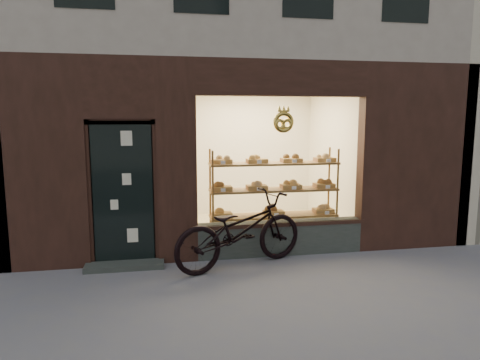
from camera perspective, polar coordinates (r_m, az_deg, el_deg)
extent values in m
plane|color=slate|center=(5.14, 6.97, -17.32)|extent=(90.00, 90.00, 0.00)
cube|color=#2C342E|center=(7.08, 5.36, -7.67)|extent=(2.70, 0.25, 0.55)
cube|color=black|center=(6.60, -15.32, -1.75)|extent=(0.90, 0.04, 2.15)
cube|color=#2C342E|center=(6.71, -15.08, -10.94)|extent=(1.15, 0.35, 0.08)
torus|color=#E6BC4C|center=(6.70, 5.82, 7.68)|extent=(0.33, 0.07, 0.33)
cube|color=olive|center=(7.53, 4.45, -8.45)|extent=(2.20, 0.45, 0.04)
cube|color=olive|center=(7.41, 4.49, -4.74)|extent=(2.20, 0.45, 0.03)
cube|color=olive|center=(7.32, 4.53, -1.31)|extent=(2.20, 0.45, 0.04)
cube|color=olive|center=(7.26, 4.57, 2.20)|extent=(2.20, 0.45, 0.04)
cylinder|color=olive|center=(6.96, -3.62, -3.06)|extent=(0.04, 0.04, 1.70)
cylinder|color=olive|center=(7.51, 12.83, -2.40)|extent=(0.04, 0.04, 1.70)
cylinder|color=olive|center=(7.34, -3.99, -2.46)|extent=(0.04, 0.04, 1.70)
cylinder|color=olive|center=(7.86, 11.71, -1.89)|extent=(0.04, 0.04, 1.70)
cube|color=#AE8F3E|center=(7.22, -2.45, -4.64)|extent=(0.34, 0.24, 0.07)
sphere|color=#CE8946|center=(7.20, -2.45, -3.98)|extent=(0.11, 0.11, 0.11)
cube|color=white|center=(7.04, -2.24, -4.97)|extent=(0.07, 0.01, 0.05)
cube|color=#AE8F3E|center=(7.39, 4.50, -4.34)|extent=(0.34, 0.24, 0.07)
sphere|color=#542E11|center=(7.38, 4.51, -3.70)|extent=(0.11, 0.11, 0.11)
cube|color=white|center=(7.22, 4.88, -4.66)|extent=(0.07, 0.01, 0.05)
cube|color=#AE8F3E|center=(7.67, 11.03, -4.01)|extent=(0.34, 0.24, 0.07)
sphere|color=tan|center=(7.65, 11.04, -3.39)|extent=(0.11, 0.11, 0.11)
cube|color=white|center=(7.50, 11.54, -4.30)|extent=(0.08, 0.01, 0.05)
cube|color=#AE8F3E|center=(7.13, -2.47, -1.11)|extent=(0.34, 0.24, 0.07)
sphere|color=#542E11|center=(7.12, -2.47, -0.44)|extent=(0.11, 0.11, 0.11)
cube|color=white|center=(6.95, -2.26, -1.36)|extent=(0.07, 0.01, 0.06)
cube|color=#AE8F3E|center=(7.24, 2.24, -0.97)|extent=(0.34, 0.24, 0.07)
sphere|color=tan|center=(7.22, 2.25, -0.30)|extent=(0.11, 0.11, 0.11)
cube|color=white|center=(7.06, 2.57, -1.21)|extent=(0.08, 0.01, 0.06)
cube|color=#AE8F3E|center=(7.39, 6.79, -0.83)|extent=(0.34, 0.24, 0.07)
sphere|color=#CE8946|center=(7.38, 6.80, -0.18)|extent=(0.11, 0.11, 0.11)
cube|color=white|center=(7.22, 7.22, -1.06)|extent=(0.07, 0.01, 0.06)
cube|color=#AE8F3E|center=(7.59, 11.12, -0.69)|extent=(0.34, 0.24, 0.07)
sphere|color=#542E11|center=(7.58, 11.14, -0.05)|extent=(0.11, 0.11, 0.11)
cube|color=white|center=(7.42, 11.64, -0.91)|extent=(0.08, 0.01, 0.06)
cube|color=#AE8F3E|center=(7.07, -2.49, 2.49)|extent=(0.34, 0.24, 0.07)
sphere|color=tan|center=(7.06, -2.50, 3.17)|extent=(0.11, 0.11, 0.11)
cube|color=white|center=(6.89, -2.28, 2.33)|extent=(0.07, 0.01, 0.06)
cube|color=#AE8F3E|center=(7.18, 2.26, 2.58)|extent=(0.34, 0.24, 0.07)
sphere|color=#CE8946|center=(7.17, 2.27, 3.25)|extent=(0.11, 0.11, 0.11)
cube|color=white|center=(7.00, 2.59, 2.43)|extent=(0.08, 0.01, 0.06)
cube|color=#AE8F3E|center=(7.33, 6.85, 2.65)|extent=(0.34, 0.24, 0.07)
sphere|color=#542E11|center=(7.32, 6.86, 3.31)|extent=(0.11, 0.11, 0.11)
cube|color=white|center=(7.16, 7.28, 2.50)|extent=(0.07, 0.01, 0.06)
cube|color=#AE8F3E|center=(7.53, 11.22, 2.69)|extent=(0.34, 0.24, 0.07)
sphere|color=tan|center=(7.52, 11.23, 3.34)|extent=(0.11, 0.11, 0.11)
cube|color=white|center=(7.36, 11.74, 2.55)|extent=(0.08, 0.01, 0.06)
imported|color=black|center=(6.41, 0.02, -6.69)|extent=(2.26, 1.45, 1.12)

